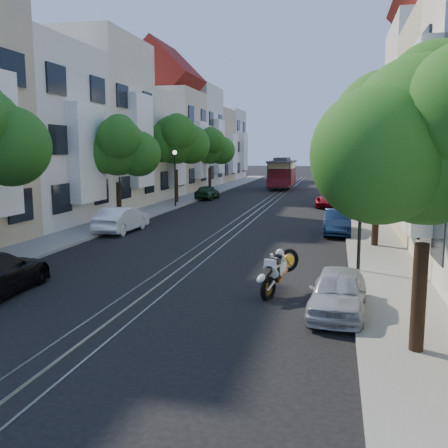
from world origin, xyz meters
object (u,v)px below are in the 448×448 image
Objects in this scene: tree_w_d at (210,147)px; lamp_west at (175,170)px; tree_e_c at (366,145)px; parked_car_e_mid at (338,222)px; parked_car_w_far at (207,192)px; tree_w_b at (118,148)px; tree_e_d at (359,143)px; sportbike_rider at (277,270)px; tree_e_a at (431,143)px; cable_car at (282,172)px; parked_car_e_near at (338,292)px; lamp_east at (361,192)px; tree_e_b at (381,139)px; parked_car_w_mid at (122,219)px; parked_car_e_far at (332,199)px; tree_w_c at (176,140)px.

tree_w_d reaches higher than lamp_west.
lamp_west is (-13.56, 2.02, -1.75)m from tree_e_c.
parked_car_e_mid is at bearing -61.67° from tree_w_d.
tree_w_d reaches higher than parked_car_e_mid.
tree_e_c reaches higher than parked_car_w_far.
tree_e_d is at bearing 49.73° from tree_w_b.
sportbike_rider is 11.72m from parked_car_e_mid.
tree_e_a is 46.24m from cable_car.
lamp_west is 1.18× the size of parked_car_e_near.
lamp_east is (13.44, -9.98, -1.55)m from tree_w_b.
tree_e_b is at bearing 125.01° from parked_car_w_far.
cable_car is 2.35× the size of parked_car_e_near.
parked_car_e_mid is (-0.70, 8.35, -2.22)m from lamp_east.
parked_car_w_far is (-11.90, 24.81, -2.22)m from lamp_east.
parked_car_w_mid is at bearing 156.19° from sportbike_rider.
tree_e_d reaches higher than tree_w_d.
lamp_west is 12.09m from parked_car_e_far.
tree_w_d is (-14.40, 16.00, 0.00)m from tree_e_c.
parked_car_e_far is (12.36, -11.02, -3.97)m from tree_w_d.
parked_car_e_mid is (1.77, 11.58, -0.15)m from sportbike_rider.
tree_e_b is 15.25m from tree_w_b.
lamp_west is at bearing 86.18° from parked_car_w_far.
parked_car_e_near is at bearing -70.79° from tree_w_d.
tree_e_a is 1.64× the size of parked_car_e_mid.
tree_w_b is 13.38m from parked_car_e_mid.
tree_e_d is (0.00, 34.00, 0.47)m from tree_e_a.
tree_e_b is 1.07× the size of tree_w_b.
sportbike_rider is 2.24m from parked_car_e_near.
tree_e_d is 15.25m from tree_w_d.
sportbike_rider is (-3.43, -30.21, -4.09)m from tree_e_d.
parked_car_w_far is at bearing 131.16° from sportbike_rider.
tree_w_b is at bearing -90.00° from tree_w_d.
cable_car reaches higher than parked_car_e_mid.
tree_e_d is 1.79× the size of parked_car_e_mid.
tree_e_b is at bearing -63.01° from parked_car_e_mid.
tree_w_d is at bearing 90.00° from tree_w_c.
tree_w_c is 1.56× the size of parked_car_e_far.
parked_car_e_near is 0.92× the size of parked_car_e_mid.
parked_car_e_mid is 1.03× the size of parked_car_w_far.
tree_e_d is 3.82× the size of sportbike_rider.
lamp_west is at bearing 118.45° from tree_e_a.
tree_e_c is at bearing -48.01° from tree_w_d.
lamp_east reaches higher than parked_car_w_far.
parked_car_e_mid is (11.90, -9.65, -2.22)m from lamp_west.
sportbike_rider is 41.96m from cable_car.
tree_e_b reaches higher than parked_car_e_mid.
lamp_west is 21.31m from cable_car.
parked_car_e_near is (-1.66, -31.57, -4.27)m from tree_e_d.
tree_e_b reaches higher than lamp_west.
tree_w_b is 0.96× the size of tree_w_d.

